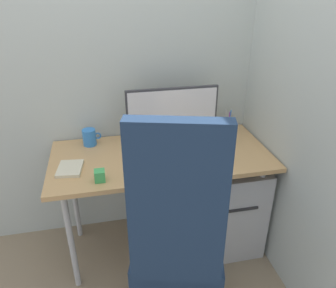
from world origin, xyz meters
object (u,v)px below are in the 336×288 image
office_chair (177,235)px  coffee_mug (90,137)px  desk_clamp_accessory (100,176)px  keyboard (169,167)px  monitor (172,114)px  pen_holder (227,126)px  filing_cabinet (226,202)px  notebook (70,169)px  mouse (229,156)px

office_chair → coffee_mug: 0.95m
office_chair → desk_clamp_accessory: 0.54m
keyboard → desk_clamp_accessory: desk_clamp_accessory is taller
office_chair → keyboard: bearing=83.1°
monitor → pen_holder: bearing=11.5°
filing_cabinet → monitor: (-0.36, 0.15, 0.64)m
keyboard → pen_holder: (0.51, 0.41, 0.04)m
notebook → filing_cabinet: bearing=10.4°
mouse → coffee_mug: bearing=176.3°
filing_cabinet → coffee_mug: 1.05m
monitor → coffee_mug: size_ratio=4.87×
keyboard → desk_clamp_accessory: (-0.39, -0.03, 0.02)m
keyboard → notebook: (-0.56, 0.12, -0.01)m
coffee_mug → desk_clamp_accessory: (0.05, -0.45, -0.02)m
filing_cabinet → mouse: mouse is taller
filing_cabinet → notebook: 1.10m
office_chair → keyboard: 0.45m
desk_clamp_accessory → keyboard: bearing=4.8°
pen_holder → notebook: pen_holder is taller
mouse → filing_cabinet: bearing=81.3°
office_chair → filing_cabinet: (0.50, 0.60, -0.33)m
keyboard → pen_holder: 0.66m
mouse → desk_clamp_accessory: size_ratio=1.54×
mouse → pen_holder: pen_holder is taller
mouse → pen_holder: bearing=91.2°
filing_cabinet → monitor: monitor is taller
keyboard → coffee_mug: bearing=136.7°
pen_holder → notebook: 1.11m
notebook → monitor: bearing=25.1°
notebook → desk_clamp_accessory: 0.23m
monitor → desk_clamp_accessory: bearing=-143.6°
mouse → notebook: (-0.95, 0.06, -0.01)m
keyboard → notebook: bearing=168.3°
monitor → pen_holder: size_ratio=3.34×
office_chair → keyboard: size_ratio=2.77×
office_chair → coffee_mug: office_chair is taller
notebook → keyboard: bearing=-4.4°
monitor → mouse: bearing=-42.4°
office_chair → mouse: size_ratio=13.12×
filing_cabinet → notebook: notebook is taller
filing_cabinet → pen_holder: size_ratio=3.70×
monitor → mouse: monitor is taller
monitor → coffee_mug: 0.57m
keyboard → desk_clamp_accessory: 0.39m
filing_cabinet → notebook: size_ratio=3.75×
keyboard → desk_clamp_accessory: size_ratio=7.27×
filing_cabinet → keyboard: size_ratio=1.40×
mouse → office_chair: bearing=-112.5°
office_chair → desk_clamp_accessory: (-0.34, 0.40, 0.13)m
keyboard → mouse: (0.39, 0.05, 0.00)m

